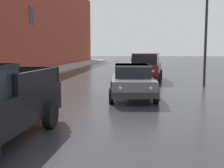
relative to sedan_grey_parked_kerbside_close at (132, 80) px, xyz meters
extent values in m
cube|color=gray|center=(-8.35, 4.81, -0.67)|extent=(2.90, 80.00, 0.16)
cube|color=black|center=(-10.01, 14.27, 4.47)|extent=(0.08, 1.10, 1.60)
cube|color=black|center=(-1.99, -5.69, 0.59)|extent=(0.16, 2.46, 0.44)
cube|color=black|center=(-2.90, -4.18, 0.59)|extent=(1.89, 0.14, 0.44)
cylinder|color=black|center=(-1.91, -5.18, -0.39)|extent=(0.24, 0.72, 0.72)
cube|color=slate|center=(0.01, -0.06, -0.15)|extent=(2.05, 4.31, 0.60)
cube|color=black|center=(-0.01, 0.15, 0.41)|extent=(1.63, 2.30, 0.52)
cube|color=slate|center=(-0.01, 0.15, 0.64)|extent=(1.67, 2.34, 0.06)
cube|color=#303032|center=(0.19, -2.09, -0.33)|extent=(1.64, 0.27, 0.22)
cube|color=#303032|center=(-0.18, 1.97, -0.33)|extent=(1.64, 0.27, 0.22)
cylinder|color=black|center=(0.98, -1.27, -0.45)|extent=(0.23, 0.61, 0.60)
cylinder|color=black|center=(-0.73, -1.43, -0.45)|extent=(0.23, 0.61, 0.60)
cylinder|color=black|center=(0.74, 1.31, -0.45)|extent=(0.23, 0.61, 0.60)
cylinder|color=black|center=(-0.97, 1.15, -0.45)|extent=(0.23, 0.61, 0.60)
sphere|color=silver|center=(0.74, -2.07, -0.07)|extent=(0.14, 0.14, 0.14)
sphere|color=silver|center=(-0.34, -2.17, -0.07)|extent=(0.14, 0.14, 0.14)
cube|color=maroon|center=(0.67, 6.82, -0.01)|extent=(2.18, 4.66, 0.80)
cube|color=black|center=(0.67, 6.86, 0.73)|extent=(1.80, 3.29, 0.68)
cube|color=maroon|center=(0.67, 6.86, 1.04)|extent=(1.85, 3.35, 0.06)
cube|color=black|center=(0.46, 4.62, -0.29)|extent=(1.73, 0.28, 0.22)
cube|color=black|center=(0.87, 9.01, -0.29)|extent=(1.73, 0.28, 0.22)
cylinder|color=black|center=(1.43, 5.34, -0.41)|extent=(0.24, 0.69, 0.68)
cylinder|color=black|center=(-0.36, 5.51, -0.41)|extent=(0.24, 0.69, 0.68)
cylinder|color=black|center=(1.69, 8.13, -0.41)|extent=(0.24, 0.69, 0.68)
cylinder|color=black|center=(-0.10, 8.29, -0.41)|extent=(0.24, 0.69, 0.68)
sphere|color=silver|center=(1.03, 4.54, 0.07)|extent=(0.14, 0.14, 0.14)
sphere|color=silver|center=(-0.11, 4.65, 0.07)|extent=(0.14, 0.14, 0.14)
cube|color=silver|center=(0.11, 14.21, -0.15)|extent=(1.74, 3.83, 0.60)
cube|color=black|center=(0.10, 14.40, 0.41)|extent=(1.48, 2.00, 0.52)
cube|color=silver|center=(0.10, 14.40, 0.64)|extent=(1.52, 2.04, 0.06)
cube|color=slate|center=(0.13, 12.35, -0.33)|extent=(1.67, 0.14, 0.22)
cube|color=slate|center=(0.09, 16.06, -0.33)|extent=(1.67, 0.14, 0.22)
cylinder|color=black|center=(0.99, 13.04, -0.45)|extent=(0.19, 0.60, 0.60)
cylinder|color=black|center=(-0.75, 13.02, -0.45)|extent=(0.19, 0.60, 0.60)
cylinder|color=black|center=(0.96, 15.40, -0.45)|extent=(0.19, 0.60, 0.60)
cylinder|color=black|center=(-0.78, 15.38, -0.45)|extent=(0.19, 0.60, 0.60)
sphere|color=silver|center=(0.68, 12.33, -0.07)|extent=(0.14, 0.14, 0.14)
sphere|color=silver|center=(-0.43, 12.32, -0.07)|extent=(0.14, 0.14, 0.14)
cylinder|color=#28282D|center=(3.90, 4.42, 1.83)|extent=(0.14, 0.14, 5.17)
camera|label=1|loc=(0.49, -12.36, 1.28)|focal=46.65mm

